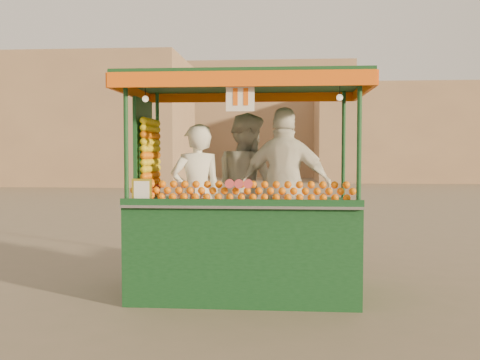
# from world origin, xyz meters

# --- Properties ---
(ground) EXTENTS (90.00, 90.00, 0.00)m
(ground) POSITION_xyz_m (0.00, 0.00, 0.00)
(ground) COLOR #6B604C
(ground) RESTS_ON ground
(building_left) EXTENTS (10.00, 6.00, 6.00)m
(building_left) POSITION_xyz_m (-9.00, 20.00, 3.00)
(building_left) COLOR #9F7D5B
(building_left) RESTS_ON ground
(building_right) EXTENTS (9.00, 6.00, 5.00)m
(building_right) POSITION_xyz_m (7.00, 24.00, 2.50)
(building_right) COLOR #9F7D5B
(building_right) RESTS_ON ground
(building_center) EXTENTS (14.00, 7.00, 7.00)m
(building_center) POSITION_xyz_m (-2.00, 30.00, 3.50)
(building_center) COLOR #9F7D5B
(building_center) RESTS_ON ground
(juice_cart) EXTENTS (2.63, 1.70, 2.39)m
(juice_cart) POSITION_xyz_m (0.24, -0.25, 0.78)
(juice_cart) COLOR #0F3717
(juice_cart) RESTS_ON ground
(vendor_left) EXTENTS (0.69, 0.59, 1.60)m
(vendor_left) POSITION_xyz_m (-0.24, -0.17, 1.08)
(vendor_left) COLOR silver
(vendor_left) RESTS_ON ground
(vendor_middle) EXTENTS (1.05, 1.08, 1.75)m
(vendor_middle) POSITION_xyz_m (0.29, 0.30, 1.15)
(vendor_middle) COLOR beige
(vendor_middle) RESTS_ON ground
(vendor_right) EXTENTS (1.12, 0.62, 1.80)m
(vendor_right) POSITION_xyz_m (0.75, -0.05, 1.18)
(vendor_right) COLOR white
(vendor_right) RESTS_ON ground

